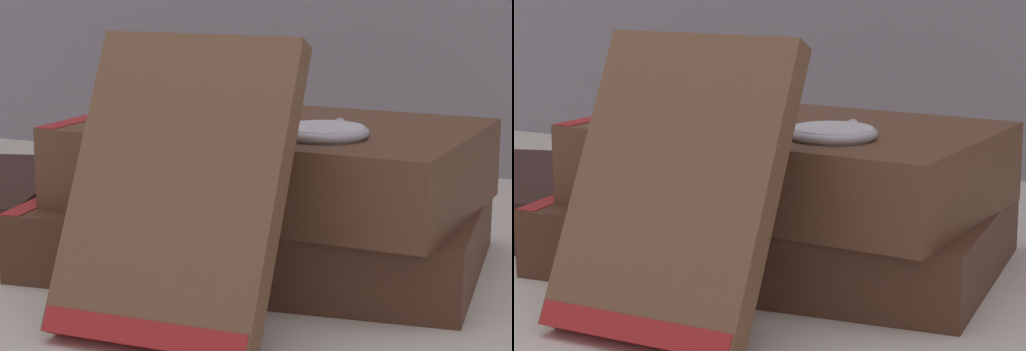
% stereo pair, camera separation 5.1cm
% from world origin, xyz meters
% --- Properties ---
extents(ground_plane, '(3.00, 3.00, 0.00)m').
position_xyz_m(ground_plane, '(0.00, 0.00, 0.00)').
color(ground_plane, beige).
extents(book_flat_bottom, '(0.26, 0.19, 0.04)m').
position_xyz_m(book_flat_bottom, '(0.03, 0.04, 0.02)').
color(book_flat_bottom, '#4C2D1E').
rests_on(book_flat_bottom, ground_plane).
extents(book_flat_top, '(0.23, 0.16, 0.05)m').
position_xyz_m(book_flat_top, '(0.04, 0.03, 0.06)').
color(book_flat_top, brown).
rests_on(book_flat_top, book_flat_bottom).
extents(book_leaning_front, '(0.10, 0.08, 0.14)m').
position_xyz_m(book_leaning_front, '(0.04, -0.09, 0.07)').
color(book_leaning_front, brown).
rests_on(book_leaning_front, ground_plane).
extents(pocket_watch, '(0.05, 0.05, 0.01)m').
position_xyz_m(pocket_watch, '(0.08, 0.00, 0.09)').
color(pocket_watch, silver).
rests_on(pocket_watch, book_flat_top).
extents(reading_glasses, '(0.10, 0.05, 0.00)m').
position_xyz_m(reading_glasses, '(-0.04, 0.16, 0.00)').
color(reading_glasses, '#ADADB2').
rests_on(reading_glasses, ground_plane).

